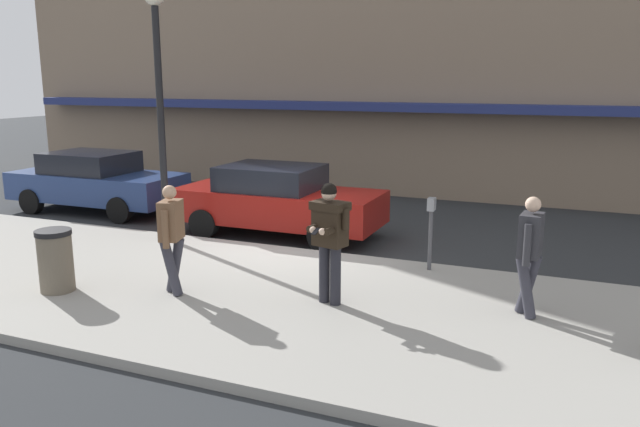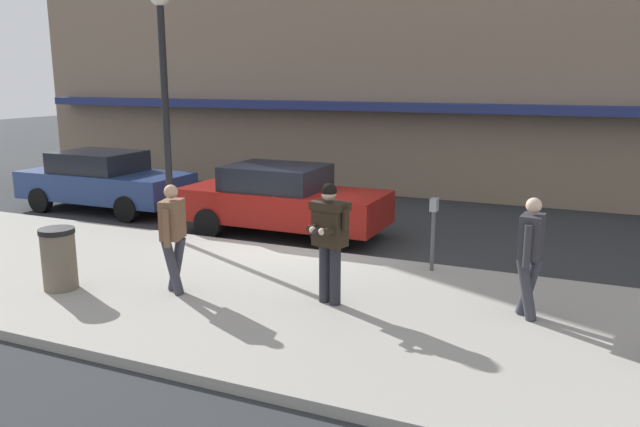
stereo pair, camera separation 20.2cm
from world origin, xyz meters
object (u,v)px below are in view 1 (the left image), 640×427
(pedestrian_with_bag, at_px, (530,249))
(street_lamp_post, at_px, (159,91))
(parked_sedan_near, at_px, (96,181))
(trash_bin, at_px, (56,260))
(man_texting_on_phone, at_px, (330,230))
(pedestrian_dark_coat, at_px, (172,233))
(parking_meter, at_px, (431,223))
(parked_sedan_mid, at_px, (277,200))

(pedestrian_with_bag, bearing_deg, street_lamp_post, 168.10)
(parked_sedan_near, height_order, trash_bin, parked_sedan_near)
(man_texting_on_phone, xyz_separation_m, street_lamp_post, (-4.46, 2.15, 1.89))
(parked_sedan_near, distance_m, man_texting_on_phone, 9.26)
(man_texting_on_phone, relative_size, trash_bin, 1.84)
(pedestrian_dark_coat, xyz_separation_m, street_lamp_post, (-2.09, 2.67, 2.03))
(man_texting_on_phone, bearing_deg, street_lamp_post, 154.29)
(parked_sedan_near, height_order, pedestrian_with_bag, pedestrian_with_bag)
(street_lamp_post, relative_size, parking_meter, 3.84)
(parked_sedan_mid, distance_m, parking_meter, 4.12)
(man_texting_on_phone, relative_size, pedestrian_dark_coat, 1.06)
(pedestrian_with_bag, xyz_separation_m, street_lamp_post, (-7.18, 1.51, 2.03))
(parked_sedan_near, height_order, parked_sedan_mid, same)
(man_texting_on_phone, bearing_deg, parking_meter, 65.72)
(parked_sedan_mid, relative_size, pedestrian_with_bag, 2.65)
(parked_sedan_near, relative_size, parked_sedan_mid, 1.00)
(pedestrian_dark_coat, bearing_deg, man_texting_on_phone, 12.44)
(man_texting_on_phone, height_order, pedestrian_dark_coat, man_texting_on_phone)
(parked_sedan_mid, bearing_deg, parking_meter, -23.87)
(parking_meter, relative_size, trash_bin, 1.30)
(man_texting_on_phone, xyz_separation_m, parking_meter, (0.99, 2.20, -0.28))
(parked_sedan_mid, bearing_deg, trash_bin, -105.15)
(parked_sedan_near, bearing_deg, trash_bin, -53.03)
(pedestrian_dark_coat, relative_size, trash_bin, 1.74)
(pedestrian_with_bag, xyz_separation_m, pedestrian_dark_coat, (-5.10, -1.16, 0.00))
(parked_sedan_mid, height_order, trash_bin, parked_sedan_mid)
(parked_sedan_near, height_order, pedestrian_dark_coat, pedestrian_dark_coat)
(man_texting_on_phone, xyz_separation_m, pedestrian_dark_coat, (-2.37, -0.52, -0.14))
(pedestrian_dark_coat, height_order, street_lamp_post, street_lamp_post)
(pedestrian_dark_coat, distance_m, parking_meter, 4.33)
(pedestrian_with_bag, distance_m, street_lamp_post, 7.62)
(parked_sedan_near, distance_m, street_lamp_post, 4.91)
(pedestrian_with_bag, height_order, parking_meter, pedestrian_with_bag)
(pedestrian_dark_coat, bearing_deg, parked_sedan_near, 140.48)
(man_texting_on_phone, height_order, trash_bin, man_texting_on_phone)
(parked_sedan_near, bearing_deg, parked_sedan_mid, -4.44)
(man_texting_on_phone, height_order, parking_meter, man_texting_on_phone)
(pedestrian_dark_coat, bearing_deg, street_lamp_post, 128.00)
(pedestrian_with_bag, distance_m, trash_bin, 7.09)
(parked_sedan_mid, bearing_deg, street_lamp_post, -134.41)
(parking_meter, bearing_deg, parked_sedan_mid, 156.13)
(parked_sedan_mid, distance_m, pedestrian_with_bag, 6.39)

